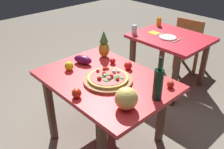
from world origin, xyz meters
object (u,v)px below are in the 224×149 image
at_px(pizza_board, 108,80).
at_px(napkin_folded, 154,33).
at_px(background_table, 170,44).
at_px(drinking_glass_juice, 159,22).
at_px(pizza, 108,77).
at_px(tomato_beside_pepper, 77,93).
at_px(tomato_by_bottle, 113,61).
at_px(eggplant, 83,60).
at_px(dining_chair, 190,42).
at_px(drinking_glass_water, 134,29).
at_px(bell_pepper, 69,66).
at_px(display_table, 105,87).
at_px(tomato_at_corner, 170,84).
at_px(wine_bottle, 158,84).
at_px(knife_utensil, 177,41).
at_px(tomato_near_board, 128,66).
at_px(fork_utensil, 159,35).
at_px(melon, 126,98).
at_px(pineapple_left, 104,45).
at_px(dinner_plate, 168,37).

height_order(pizza_board, napkin_folded, pizza_board).
relative_size(background_table, drinking_glass_juice, 8.10).
relative_size(pizza, tomato_beside_pepper, 4.59).
distance_m(tomato_beside_pepper, tomato_by_bottle, 0.67).
height_order(eggplant, tomato_by_bottle, eggplant).
distance_m(eggplant, napkin_folded, 1.26).
height_order(dining_chair, napkin_folded, dining_chair).
relative_size(pizza_board, drinking_glass_water, 3.71).
height_order(bell_pepper, napkin_folded, bell_pepper).
relative_size(display_table, pizza_board, 2.74).
height_order(pizza, tomato_beside_pepper, pizza).
relative_size(tomato_at_corner, drinking_glass_juice, 0.54).
height_order(wine_bottle, tomato_at_corner, wine_bottle).
relative_size(tomato_by_bottle, knife_utensil, 0.34).
distance_m(eggplant, tomato_near_board, 0.47).
height_order(eggplant, fork_utensil, eggplant).
bearing_deg(pizza, fork_utensil, 107.86).
bearing_deg(display_table, background_table, 99.44).
height_order(melon, tomato_beside_pepper, melon).
xyz_separation_m(display_table, wine_bottle, (0.52, 0.08, 0.23)).
xyz_separation_m(display_table, tomato_by_bottle, (-0.17, 0.25, 0.12)).
bearing_deg(pineapple_left, dining_chair, 87.13).
height_order(tomato_by_bottle, drinking_glass_water, drinking_glass_water).
bearing_deg(tomato_by_bottle, napkin_folded, 105.47).
xyz_separation_m(bell_pepper, knife_utensil, (0.28, 1.42, -0.04)).
relative_size(tomato_by_bottle, fork_utensil, 0.34).
bearing_deg(bell_pepper, wine_bottle, 14.78).
bearing_deg(pineapple_left, display_table, -40.33).
bearing_deg(drinking_glass_water, background_table, 35.36).
height_order(tomato_near_board, tomato_at_corner, tomato_near_board).
distance_m(dining_chair, pizza, 2.04).
xyz_separation_m(pineapple_left, fork_utensil, (-0.00, 0.97, -0.13)).
bearing_deg(dinner_plate, eggplant, -97.08).
bearing_deg(dining_chair, tomato_near_board, 93.10).
distance_m(dinner_plate, fork_utensil, 0.14).
xyz_separation_m(tomato_beside_pepper, tomato_by_bottle, (-0.24, 0.62, -0.01)).
height_order(wine_bottle, drinking_glass_water, wine_bottle).
bearing_deg(pizza_board, tomato_beside_pepper, -87.57).
height_order(melon, drinking_glass_juice, melon).
distance_m(pineapple_left, tomato_by_bottle, 0.22).
bearing_deg(drinking_glass_water, melon, -49.81).
bearing_deg(tomato_near_board, eggplant, -147.99).
distance_m(dining_chair, dinner_plate, 0.76).
xyz_separation_m(tomato_near_board, tomato_by_bottle, (-0.19, -0.03, -0.01)).
distance_m(dining_chair, fork_utensil, 0.76).
distance_m(background_table, napkin_folded, 0.27).
bearing_deg(tomato_by_bottle, knife_utensil, 85.02).
height_order(dining_chair, pizza, dining_chair).
bearing_deg(pizza, tomato_near_board, 96.16).
relative_size(melon, tomato_at_corner, 2.76).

